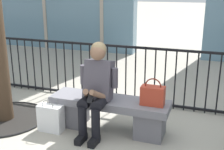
{
  "coord_description": "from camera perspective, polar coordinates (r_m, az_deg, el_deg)",
  "views": [
    {
      "loc": [
        1.26,
        -3.43,
        1.91
      ],
      "look_at": [
        0.0,
        0.1,
        0.75
      ],
      "focal_mm": 47.38,
      "sensor_mm": 36.0,
      "label": 1
    }
  ],
  "objects": [
    {
      "name": "ground_plane",
      "position": [
        4.12,
        -0.48,
        -10.41
      ],
      "size": [
        60.0,
        60.0,
        0.0
      ],
      "primitive_type": "plane",
      "color": "#A8A091"
    },
    {
      "name": "plaza_railing",
      "position": [
        4.82,
        3.59,
        0.05
      ],
      "size": [
        8.18,
        0.04,
        0.97
      ],
      "color": "black",
      "rests_on": "ground"
    },
    {
      "name": "handbag_on_bench",
      "position": [
        3.73,
        7.86,
        -3.88
      ],
      "size": [
        0.3,
        0.16,
        0.35
      ],
      "color": "#B23823",
      "rests_on": "stone_bench"
    },
    {
      "name": "shopping_bag",
      "position": [
        4.09,
        -11.71,
        -8.09
      ],
      "size": [
        0.34,
        0.17,
        0.47
      ],
      "color": "white",
      "rests_on": "ground"
    },
    {
      "name": "seated_person_with_phone",
      "position": [
        3.8,
        -3.05,
        -2.2
      ],
      "size": [
        0.52,
        0.66,
        1.21
      ],
      "color": "black",
      "rests_on": "ground"
    },
    {
      "name": "stone_bench",
      "position": [
        4.0,
        -0.48,
        -6.96
      ],
      "size": [
        1.6,
        0.44,
        0.45
      ],
      "color": "slate",
      "rests_on": "ground"
    }
  ]
}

